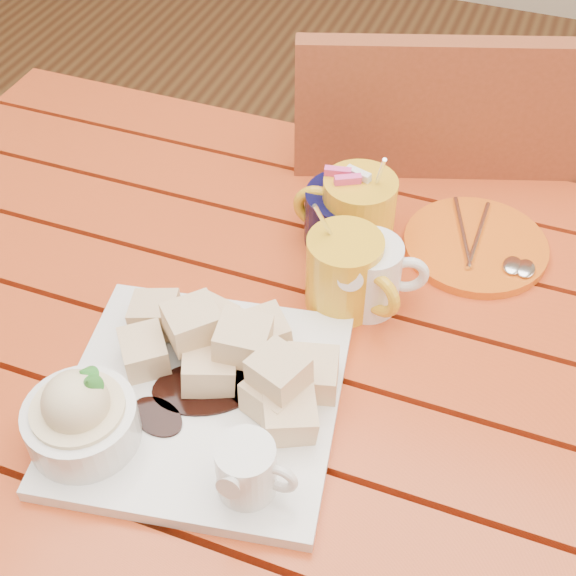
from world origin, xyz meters
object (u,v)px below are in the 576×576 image
at_px(dessert_plate, 181,395).
at_px(coffee_mug_left, 356,212).
at_px(coffee_mug_right, 346,273).
at_px(chair_far, 425,232).
at_px(table, 281,379).
at_px(orange_saucer, 477,246).

xyz_separation_m(dessert_plate, coffee_mug_left, (0.09, 0.32, 0.02)).
height_order(dessert_plate, coffee_mug_right, coffee_mug_right).
xyz_separation_m(dessert_plate, coffee_mug_right, (0.11, 0.22, 0.02)).
bearing_deg(dessert_plate, chair_far, 77.87).
bearing_deg(coffee_mug_right, chair_far, 109.24).
bearing_deg(table, coffee_mug_left, 76.35).
bearing_deg(chair_far, coffee_mug_right, 67.34).
height_order(table, dessert_plate, dessert_plate).
height_order(table, chair_far, chair_far).
relative_size(table, chair_far, 1.26).
xyz_separation_m(table, orange_saucer, (0.19, 0.21, 0.11)).
xyz_separation_m(coffee_mug_left, orange_saucer, (0.15, 0.04, -0.05)).
xyz_separation_m(dessert_plate, orange_saucer, (0.24, 0.37, -0.03)).
distance_m(coffee_mug_left, chair_far, 0.41).
distance_m(coffee_mug_left, coffee_mug_right, 0.11).
distance_m(coffee_mug_right, chair_far, 0.49).
height_order(orange_saucer, chair_far, chair_far).
relative_size(dessert_plate, orange_saucer, 1.81).
xyz_separation_m(dessert_plate, chair_far, (0.14, 0.63, -0.25)).
bearing_deg(orange_saucer, coffee_mug_right, -130.91).
xyz_separation_m(table, coffee_mug_left, (0.04, 0.16, 0.16)).
relative_size(table, orange_saucer, 6.51).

